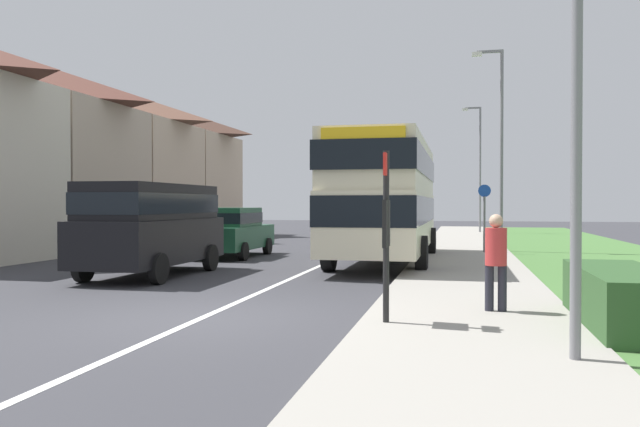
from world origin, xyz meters
The scene contains 13 objects.
ground_plane centered at (0.00, 0.00, 0.00)m, with size 120.00×120.00×0.00m, color #38383D.
lane_marking_centre centered at (0.00, 8.00, 0.00)m, with size 0.14×60.00×0.01m, color silver.
pavement_near_side centered at (4.20, 6.00, 0.06)m, with size 3.20×68.00×0.12m, color #9E998E.
roadside_hedge centered at (6.30, 0.23, 0.45)m, with size 1.10×3.34×0.90m, color #2D5128.
double_decker_bus centered at (1.81, 10.04, 2.14)m, with size 2.80×9.70×3.70m.
parked_van_black centered at (-3.60, 5.29, 1.38)m, with size 2.11×4.96×2.33m.
parked_car_dark_green centered at (-3.69, 11.20, 0.93)m, with size 2.00×4.25×1.70m.
pedestrian_at_stop centered at (4.61, 0.98, 0.98)m, with size 0.34×0.34×1.67m.
bus_stop_sign centered at (3.00, -0.34, 1.54)m, with size 0.09×0.52×2.60m.
cycle_route_sign centered at (4.88, 13.78, 1.43)m, with size 0.44×0.08×2.52m.
street_lamp_mid centered at (5.43, 14.91, 4.31)m, with size 1.14×0.20×7.52m.
street_lamp_far centered at (5.12, 30.50, 4.42)m, with size 1.14×0.20×7.74m.
house_terrace_far_side centered at (-12.98, 15.92, 3.81)m, with size 7.90×23.44×7.62m.
Camera 1 is at (4.05, -9.53, 1.83)m, focal length 35.75 mm.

